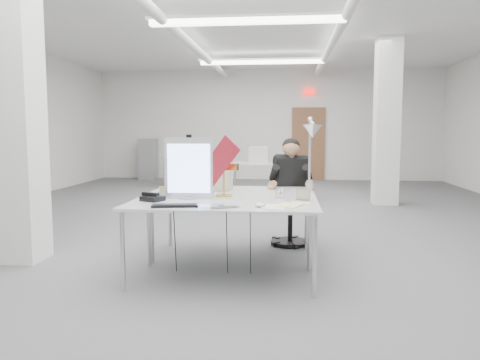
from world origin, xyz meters
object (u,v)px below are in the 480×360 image
(beige_monitor, at_px, (215,176))
(seated_person, at_px, (291,174))
(bankers_lamp, at_px, (224,180))
(architect_lamp, at_px, (311,155))
(desk_phone, at_px, (153,199))
(office_chair, at_px, (290,206))
(monitor, at_px, (189,168))
(desk_main, at_px, (223,204))
(laptop, at_px, (221,207))

(beige_monitor, bearing_deg, seated_person, 36.18)
(bankers_lamp, height_order, architect_lamp, architect_lamp)
(desk_phone, bearing_deg, bankers_lamp, 55.29)
(office_chair, xyz_separation_m, architect_lamp, (0.20, -0.79, 0.69))
(office_chair, relative_size, seated_person, 1.02)
(desk_phone, xyz_separation_m, beige_monitor, (0.48, 0.87, 0.14))
(seated_person, distance_m, monitor, 1.59)
(office_chair, relative_size, architect_lamp, 1.16)
(desk_phone, height_order, beige_monitor, beige_monitor)
(beige_monitor, distance_m, architect_lamp, 1.11)
(desk_phone, bearing_deg, beige_monitor, 86.10)
(desk_main, distance_m, laptop, 0.34)
(seated_person, bearing_deg, desk_phone, -153.44)
(desk_main, bearing_deg, laptop, -84.59)
(office_chair, distance_m, monitor, 1.72)
(office_chair, distance_m, laptop, 1.96)
(laptop, bearing_deg, desk_main, 69.53)
(monitor, xyz_separation_m, beige_monitor, (0.16, 0.68, -0.14))
(office_chair, bearing_deg, laptop, -128.64)
(laptop, xyz_separation_m, desk_phone, (-0.72, 0.37, 0.01))
(desk_main, relative_size, architect_lamp, 2.14)
(desk_main, height_order, seated_person, seated_person)
(monitor, relative_size, laptop, 1.67)
(desk_phone, distance_m, architect_lamp, 1.72)
(architect_lamp, bearing_deg, laptop, -144.65)
(seated_person, height_order, monitor, seated_person)
(seated_person, distance_m, architect_lamp, 0.82)
(seated_person, height_order, desk_phone, seated_person)
(monitor, bearing_deg, desk_main, -34.74)
(desk_main, height_order, architect_lamp, architect_lamp)
(seated_person, distance_m, beige_monitor, 1.01)
(monitor, relative_size, architect_lamp, 0.72)
(office_chair, xyz_separation_m, bankers_lamp, (-0.69, -1.09, 0.44))
(bankers_lamp, relative_size, desk_phone, 1.86)
(desk_main, relative_size, laptop, 4.97)
(laptop, xyz_separation_m, architect_lamp, (0.82, 1.05, 0.41))
(beige_monitor, xyz_separation_m, architect_lamp, (1.06, -0.20, 0.26))
(architect_lamp, bearing_deg, desk_phone, -172.97)
(architect_lamp, bearing_deg, beige_monitor, 152.68)
(monitor, bearing_deg, bankers_lamp, 27.82)
(beige_monitor, height_order, architect_lamp, architect_lamp)
(office_chair, distance_m, architect_lamp, 1.07)
(laptop, bearing_deg, architect_lamp, 26.11)
(office_chair, distance_m, beige_monitor, 1.13)
(desk_main, xyz_separation_m, bankers_lamp, (-0.04, 0.42, 0.19))
(desk_main, xyz_separation_m, laptop, (0.03, -0.33, 0.03))
(desk_main, relative_size, desk_phone, 9.60)
(desk_main, xyz_separation_m, beige_monitor, (-0.21, 0.91, 0.18))
(desk_main, relative_size, bankers_lamp, 5.16)
(desk_phone, height_order, architect_lamp, architect_lamp)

